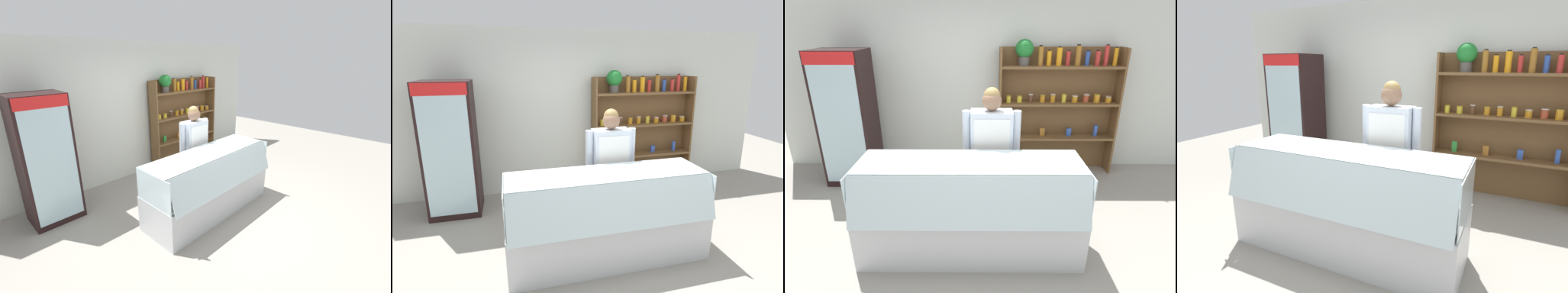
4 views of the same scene
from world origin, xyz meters
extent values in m
plane|color=gray|center=(0.00, 0.00, 0.00)|extent=(12.00, 12.00, 0.00)
cube|color=silver|center=(0.00, 2.20, 1.35)|extent=(6.80, 0.10, 2.70)
cube|color=black|center=(-2.07, 1.62, 0.97)|extent=(0.70, 0.58, 1.94)
cube|color=silver|center=(-2.07, 1.33, 0.97)|extent=(0.62, 0.01, 1.74)
cube|color=red|center=(-2.07, 1.32, 1.85)|extent=(0.66, 0.01, 0.16)
cylinder|color=#2D8C38|center=(-2.28, 1.39, 0.35)|extent=(0.07, 0.07, 0.19)
cylinder|color=#9E6623|center=(-2.14, 1.39, 0.34)|extent=(0.06, 0.06, 0.17)
cylinder|color=orange|center=(-1.99, 1.39, 0.35)|extent=(0.06, 0.06, 0.20)
cylinder|color=#9E6623|center=(-1.85, 1.39, 0.33)|extent=(0.06, 0.06, 0.17)
cylinder|color=#2D8C38|center=(-2.26, 1.39, 0.84)|extent=(0.07, 0.07, 0.15)
cylinder|color=#3356B2|center=(-2.07, 1.39, 0.84)|extent=(0.07, 0.07, 0.15)
cylinder|color=silver|center=(-1.87, 1.39, 0.85)|extent=(0.06, 0.06, 0.17)
cylinder|color=red|center=(-2.28, 1.39, 1.36)|extent=(0.06, 0.06, 0.18)
cylinder|color=orange|center=(-2.14, 1.39, 1.35)|extent=(0.06, 0.06, 0.16)
cylinder|color=#3356B2|center=(-1.99, 1.39, 1.37)|extent=(0.06, 0.06, 0.20)
cylinder|color=#3356B2|center=(-1.85, 1.39, 1.38)|extent=(0.05, 0.05, 0.22)
cube|color=brown|center=(1.03, 2.07, 0.97)|extent=(1.81, 0.02, 1.94)
cube|color=brown|center=(0.14, 1.93, 0.97)|extent=(0.03, 0.28, 1.94)
cube|color=brown|center=(1.03, 1.93, 0.58)|extent=(1.75, 0.28, 0.04)
cube|color=brown|center=(1.03, 1.93, 1.12)|extent=(1.75, 0.28, 0.04)
cube|color=brown|center=(1.03, 1.93, 1.67)|extent=(1.75, 0.28, 0.04)
cylinder|color=#4C4742|center=(0.48, 1.93, 1.75)|extent=(0.15, 0.15, 0.13)
sphere|color=#1E782D|center=(0.48, 1.93, 1.92)|extent=(0.26, 0.26, 0.26)
cylinder|color=#9E6623|center=(0.71, 1.90, 1.82)|extent=(0.07, 0.07, 0.27)
cylinder|color=black|center=(0.71, 1.93, 1.96)|extent=(0.05, 0.05, 0.02)
cylinder|color=orange|center=(0.84, 1.93, 1.79)|extent=(0.07, 0.07, 0.21)
cylinder|color=black|center=(0.84, 1.93, 1.90)|extent=(0.04, 0.04, 0.02)
cylinder|color=orange|center=(0.98, 1.92, 1.81)|extent=(0.08, 0.08, 0.25)
cylinder|color=black|center=(0.98, 1.93, 1.94)|extent=(0.05, 0.05, 0.02)
cylinder|color=red|center=(1.12, 1.94, 1.79)|extent=(0.06, 0.06, 0.20)
cylinder|color=black|center=(1.12, 1.93, 1.89)|extent=(0.04, 0.04, 0.02)
cylinder|color=#9E6623|center=(1.25, 1.91, 1.82)|extent=(0.08, 0.08, 0.28)
cylinder|color=black|center=(1.25, 1.93, 1.97)|extent=(0.05, 0.05, 0.02)
cylinder|color=#3356B2|center=(1.40, 1.94, 1.78)|extent=(0.07, 0.07, 0.20)
cylinder|color=black|center=(1.40, 1.93, 1.89)|extent=(0.04, 0.04, 0.02)
cylinder|color=red|center=(1.53, 1.91, 1.79)|extent=(0.07, 0.07, 0.20)
cylinder|color=black|center=(1.53, 1.93, 1.90)|extent=(0.04, 0.04, 0.02)
cylinder|color=yellow|center=(0.28, 1.91, 1.19)|extent=(0.07, 0.07, 0.09)
cylinder|color=gold|center=(0.28, 1.93, 1.24)|extent=(0.07, 0.07, 0.01)
cylinder|color=yellow|center=(0.44, 1.93, 1.19)|extent=(0.08, 0.08, 0.09)
cylinder|color=gold|center=(0.44, 1.93, 1.24)|extent=(0.08, 0.08, 0.01)
cylinder|color=brown|center=(0.61, 1.92, 1.20)|extent=(0.07, 0.07, 0.11)
cylinder|color=silver|center=(0.61, 1.93, 1.26)|extent=(0.07, 0.07, 0.01)
cylinder|color=orange|center=(0.79, 1.93, 1.19)|extent=(0.07, 0.07, 0.10)
cylinder|color=gold|center=(0.79, 1.93, 1.25)|extent=(0.08, 0.08, 0.01)
cylinder|color=orange|center=(0.95, 1.94, 1.20)|extent=(0.07, 0.07, 0.11)
cylinder|color=silver|center=(0.95, 1.93, 1.26)|extent=(0.07, 0.07, 0.01)
cylinder|color=yellow|center=(1.11, 1.93, 1.20)|extent=(0.07, 0.07, 0.11)
cylinder|color=gold|center=(1.11, 1.93, 1.26)|extent=(0.07, 0.07, 0.01)
cylinder|color=orange|center=(1.28, 1.93, 1.19)|extent=(0.08, 0.08, 0.09)
cylinder|color=silver|center=(1.28, 1.93, 1.24)|extent=(0.08, 0.08, 0.01)
cylinder|color=#BF4C2D|center=(1.45, 1.94, 1.20)|extent=(0.09, 0.09, 0.11)
cylinder|color=silver|center=(1.45, 1.93, 1.26)|extent=(0.09, 0.09, 0.01)
cylinder|color=orange|center=(1.61, 1.92, 1.20)|extent=(0.09, 0.09, 0.11)
cylinder|color=gold|center=(1.61, 1.93, 1.26)|extent=(0.09, 0.09, 0.01)
cube|color=#2D8C38|center=(0.41, 1.93, 0.67)|extent=(0.07, 0.05, 0.15)
cube|color=#9E6623|center=(0.82, 1.93, 0.66)|extent=(0.08, 0.05, 0.13)
cube|color=#3356B2|center=(1.24, 1.93, 0.66)|extent=(0.07, 0.04, 0.13)
cube|color=#3356B2|center=(1.66, 1.93, 0.69)|extent=(0.05, 0.04, 0.18)
cube|color=silver|center=(-0.24, 0.03, 0.28)|extent=(2.22, 0.74, 0.55)
cube|color=white|center=(-0.24, 0.03, 0.57)|extent=(2.16, 0.68, 0.03)
cube|color=silver|center=(-0.24, -0.32, 0.78)|extent=(2.18, 0.16, 0.47)
cube|color=silver|center=(-0.24, 0.08, 1.00)|extent=(2.18, 0.58, 0.01)
cube|color=silver|center=(-1.34, 0.03, 0.78)|extent=(0.01, 0.70, 0.45)
cube|color=silver|center=(0.86, 0.03, 0.78)|extent=(0.01, 0.70, 0.45)
cube|color=tan|center=(-1.17, 0.12, 0.61)|extent=(0.16, 0.11, 0.05)
cube|color=white|center=(-1.17, -0.10, 0.61)|extent=(0.05, 0.03, 0.02)
cube|color=tan|center=(-0.94, 0.12, 0.61)|extent=(0.16, 0.14, 0.05)
cube|color=white|center=(-0.94, -0.10, 0.61)|extent=(0.05, 0.03, 0.02)
cube|color=tan|center=(-0.71, 0.12, 0.61)|extent=(0.16, 0.14, 0.04)
cube|color=white|center=(-0.71, -0.10, 0.61)|extent=(0.05, 0.03, 0.02)
cube|color=tan|center=(-0.47, 0.12, 0.61)|extent=(0.16, 0.14, 0.05)
cube|color=white|center=(-0.47, -0.10, 0.61)|extent=(0.05, 0.03, 0.02)
cube|color=tan|center=(-0.24, 0.12, 0.61)|extent=(0.16, 0.11, 0.04)
cube|color=white|center=(-0.24, -0.10, 0.61)|extent=(0.05, 0.03, 0.02)
cube|color=tan|center=(0.00, 0.12, 0.61)|extent=(0.17, 0.13, 0.05)
cube|color=white|center=(0.00, -0.10, 0.61)|extent=(0.05, 0.03, 0.02)
cube|color=tan|center=(0.23, 0.12, 0.61)|extent=(0.16, 0.11, 0.04)
cube|color=white|center=(0.23, -0.10, 0.61)|extent=(0.05, 0.03, 0.02)
cube|color=beige|center=(0.46, 0.12, 0.61)|extent=(0.16, 0.11, 0.04)
cube|color=white|center=(0.46, -0.10, 0.61)|extent=(0.05, 0.03, 0.02)
cube|color=tan|center=(0.70, 0.12, 0.61)|extent=(0.16, 0.12, 0.04)
cube|color=white|center=(0.70, -0.10, 0.61)|extent=(0.05, 0.03, 0.02)
cylinder|color=#C1706B|center=(-1.17, -0.08, 0.65)|extent=(0.19, 0.16, 0.13)
cylinder|color=#A35B4C|center=(-0.95, -0.08, 0.65)|extent=(0.20, 0.17, 0.14)
cylinder|color=white|center=(0.32, -0.06, 0.69)|extent=(0.07, 0.07, 0.21)
cylinder|color=white|center=(0.42, -0.06, 0.69)|extent=(0.07, 0.07, 0.21)
cylinder|color=#4C4233|center=(-0.12, 0.59, 0.38)|extent=(0.13, 0.13, 0.75)
cylinder|color=#4C4233|center=(0.08, 0.59, 0.38)|extent=(0.13, 0.13, 0.75)
cube|color=silver|center=(-0.02, 0.59, 1.06)|extent=(0.46, 0.24, 0.62)
cube|color=white|center=(-0.02, 0.47, 0.73)|extent=(0.39, 0.01, 1.16)
cylinder|color=silver|center=(-0.30, 0.59, 1.09)|extent=(0.09, 0.09, 0.56)
cylinder|color=silver|center=(0.26, 0.59, 1.09)|extent=(0.09, 0.09, 0.56)
sphere|color=#8C664C|center=(-0.02, 0.59, 1.48)|extent=(0.21, 0.21, 0.21)
sphere|color=#997A47|center=(-0.02, 0.60, 1.54)|extent=(0.18, 0.18, 0.18)
camera|label=1|loc=(-3.09, -2.42, 2.40)|focal=24.00mm
camera|label=2|loc=(-1.23, -2.90, 2.17)|focal=28.00mm
camera|label=3|loc=(-0.13, -2.62, 2.25)|focal=28.00mm
camera|label=4|loc=(1.13, -2.28, 1.78)|focal=28.00mm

